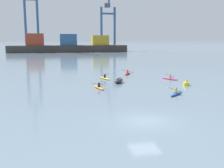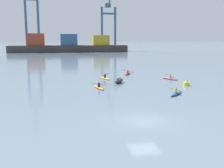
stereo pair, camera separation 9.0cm
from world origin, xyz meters
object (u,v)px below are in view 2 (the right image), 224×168
(gantry_crane_west_mid, at_px, (109,19))
(kayak_yellow, at_px, (105,78))
(gantry_crane_west, at_px, (31,10))
(channel_buoy, at_px, (186,83))
(kayak_magenta, at_px, (170,78))
(kayak_blue, at_px, (176,93))
(container_barge, at_px, (68,46))
(kayak_red, at_px, (128,73))
(kayak_orange, at_px, (99,87))
(capsized_dinghy, at_px, (119,81))

(gantry_crane_west_mid, height_order, kayak_yellow, gantry_crane_west_mid)
(gantry_crane_west, bearing_deg, kayak_yellow, -78.30)
(gantry_crane_west_mid, xyz_separation_m, kayak_yellow, (-17.89, -96.70, -15.97))
(channel_buoy, relative_size, kayak_magenta, 0.30)
(kayak_yellow, bearing_deg, kayak_blue, -65.30)
(gantry_crane_west_mid, relative_size, channel_buoy, 35.60)
(channel_buoy, bearing_deg, container_barge, 98.51)
(kayak_red, distance_m, kayak_yellow, 7.15)
(kayak_red, bearing_deg, kayak_blue, -86.08)
(kayak_orange, xyz_separation_m, kayak_red, (7.38, 13.20, -0.00))
(kayak_orange, relative_size, kayak_blue, 1.22)
(channel_buoy, height_order, kayak_orange, channel_buoy)
(kayak_red, bearing_deg, gantry_crane_west, 105.26)
(gantry_crane_west, xyz_separation_m, kayak_yellow, (20.66, -99.74, -19.97))
(gantry_crane_west_mid, bearing_deg, kayak_magenta, -94.21)
(kayak_orange, xyz_separation_m, kayak_yellow, (2.18, 8.30, 0.00))
(container_barge, height_order, kayak_blue, container_barge)
(container_barge, distance_m, capsized_dinghy, 89.70)
(gantry_crane_west_mid, bearing_deg, channel_buoy, -93.94)
(container_barge, relative_size, kayak_yellow, 15.94)
(gantry_crane_west_mid, bearing_deg, kayak_red, -97.86)
(kayak_red, relative_size, kayak_magenta, 0.99)
(gantry_crane_west, relative_size, kayak_blue, 15.28)
(kayak_blue, bearing_deg, kayak_red, 93.92)
(capsized_dinghy, xyz_separation_m, channel_buoy, (9.18, -4.15, 0.01))
(container_barge, distance_m, channel_buoy, 94.76)
(gantry_crane_west, bearing_deg, kayak_orange, -80.29)
(gantry_crane_west, height_order, kayak_blue, gantry_crane_west)
(container_barge, relative_size, channel_buoy, 54.64)
(kayak_orange, bearing_deg, channel_buoy, -0.72)
(gantry_crane_west, height_order, kayak_magenta, gantry_crane_west)
(gantry_crane_west, relative_size, kayak_yellow, 12.63)
(capsized_dinghy, relative_size, kayak_red, 0.85)
(kayak_orange, height_order, kayak_red, same)
(container_barge, relative_size, kayak_red, 16.67)
(gantry_crane_west_mid, distance_m, channel_buoy, 106.58)
(kayak_orange, xyz_separation_m, kayak_magenta, (12.77, 5.83, -0.00))
(gantry_crane_west, bearing_deg, gantry_crane_west_mid, -4.51)
(container_barge, bearing_deg, kayak_red, -83.90)
(gantry_crane_west_mid, bearing_deg, container_barge, -151.65)
(channel_buoy, bearing_deg, capsized_dinghy, 155.68)
(channel_buoy, bearing_deg, kayak_red, 112.14)
(channel_buoy, bearing_deg, kayak_yellow, 141.53)
(kayak_blue, bearing_deg, gantry_crane_west, 103.42)
(container_barge, relative_size, capsized_dinghy, 19.50)
(kayak_red, bearing_deg, container_barge, 96.10)
(gantry_crane_west, relative_size, kayak_red, 13.20)
(capsized_dinghy, distance_m, kayak_orange, 5.40)
(capsized_dinghy, bearing_deg, gantry_crane_west_mid, 80.76)
(capsized_dinghy, xyz_separation_m, kayak_red, (3.75, 9.21, -0.18))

